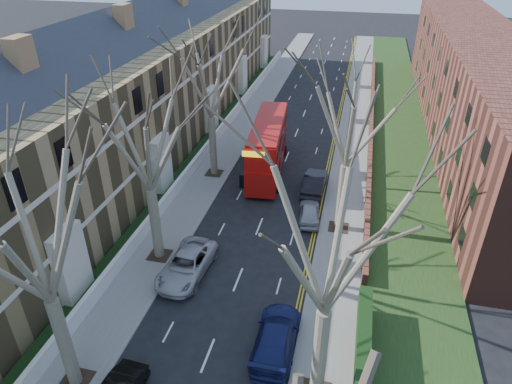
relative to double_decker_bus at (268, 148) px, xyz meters
The scene contains 16 objects.
pavement_left 10.61m from the double_decker_bus, 117.38° to the left, with size 3.00×102.00×0.12m, color slate.
pavement_right 11.92m from the double_decker_bus, 51.91° to the left, with size 3.00×102.00×0.12m, color slate.
terrace_left 12.90m from the double_decker_bus, behind, with size 9.70×78.00×13.60m.
flats_right 23.05m from the double_decker_bus, 35.27° to the left, with size 13.97×54.00×10.00m.
front_wall_left 6.74m from the double_decker_bus, 169.27° to the left, with size 0.30×78.00×1.00m.
grass_verge_right 15.06m from the double_decker_bus, 38.17° to the left, with size 6.00×102.00×0.06m.
tree_left_mid 25.28m from the double_decker_bus, 100.65° to the right, with size 10.50×10.50×14.71m.
tree_left_far 16.08m from the double_decker_bus, 107.99° to the right, with size 10.15×10.15×14.22m.
tree_left_dist 8.74m from the double_decker_bus, 158.28° to the right, with size 10.50×10.50×14.71m.
tree_right_mid 23.99m from the double_decker_bus, 72.36° to the right, with size 10.50×10.50×14.71m.
tree_right_far 12.54m from the double_decker_bus, 48.33° to the right, with size 10.15×10.15×14.22m.
double_decker_bus is the anchor object (origin of this frame).
car_left_far 15.21m from the double_decker_bus, 97.76° to the right, with size 2.49×5.39×1.50m, color #A8A7AC.
car_right_near 20.05m from the double_decker_bus, 76.82° to the right, with size 2.14×5.26×1.53m, color #171C50.
car_right_mid 8.64m from the double_decker_bus, 56.49° to the right, with size 1.54×3.82×1.30m, color #999CA2.
car_right_far 5.47m from the double_decker_bus, 30.76° to the right, with size 1.70×4.87×1.60m, color black.
Camera 1 is at (6.09, -6.04, 19.22)m, focal length 32.00 mm.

